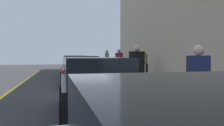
{
  "coord_description": "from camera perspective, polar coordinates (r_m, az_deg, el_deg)",
  "views": [
    {
      "loc": [
        -11.62,
        0.99,
        1.59
      ],
      "look_at": [
        -1.38,
        -1.11,
        1.22
      ],
      "focal_mm": 39.15,
      "sensor_mm": 36.0,
      "label": 1
    }
  ],
  "objects": [
    {
      "name": "pedestrian_navy_coat",
      "position": [
        5.12,
        19.52,
        -4.51
      ],
      "size": [
        0.48,
        0.52,
        1.63
      ],
      "color": "black",
      "rests_on": "sidewalk"
    },
    {
      "name": "rolling_suitcase",
      "position": [
        17.43,
        7.03,
        -1.71
      ],
      "size": [
        0.34,
        0.22,
        0.98
      ],
      "color": "black",
      "rests_on": "sidewalk"
    },
    {
      "name": "parked_car_red",
      "position": [
        12.67,
        -7.59,
        -1.78
      ],
      "size": [
        4.27,
        1.98,
        1.51
      ],
      "color": "black",
      "rests_on": "ground"
    },
    {
      "name": "pedestrian_black_coat",
      "position": [
        8.53,
        5.81,
        -1.31
      ],
      "size": [
        0.53,
        0.57,
        1.78
      ],
      "color": "black",
      "rests_on": "sidewalk"
    },
    {
      "name": "parked_car_maroon",
      "position": [
        19.08,
        -8.72,
        -0.5
      ],
      "size": [
        4.72,
        1.92,
        1.51
      ],
      "color": "black",
      "rests_on": "ground"
    },
    {
      "name": "lane_stripe_centre",
      "position": [
        11.94,
        -22.24,
        -5.78
      ],
      "size": [
        28.0,
        0.14,
        0.01
      ],
      "primitive_type": "cube",
      "color": "gold",
      "rests_on": "ground"
    },
    {
      "name": "pedestrian_olive_coat",
      "position": [
        16.96,
        7.55,
        0.16
      ],
      "size": [
        0.46,
        0.55,
        1.68
      ],
      "color": "black",
      "rests_on": "sidewalk"
    },
    {
      "name": "pedestrian_grey_coat",
      "position": [
        22.39,
        -1.19,
        0.82
      ],
      "size": [
        0.56,
        0.59,
        1.83
      ],
      "color": "black",
      "rests_on": "sidewalk"
    },
    {
      "name": "ground_plane",
      "position": [
        11.77,
        -6.67,
        -5.77
      ],
      "size": [
        56.0,
        56.0,
        0.0
      ],
      "primitive_type": "plane",
      "color": "#333335"
    },
    {
      "name": "pedestrian_burgundy_coat",
      "position": [
        17.92,
        1.64,
        0.48
      ],
      "size": [
        0.57,
        0.53,
        1.8
      ],
      "color": "black",
      "rests_on": "sidewalk"
    },
    {
      "name": "sidewalk",
      "position": [
        12.48,
        8.66,
        -4.98
      ],
      "size": [
        28.0,
        4.6,
        0.15
      ],
      "primitive_type": "cube",
      "color": "gray",
      "rests_on": "ground"
    },
    {
      "name": "parked_car_black",
      "position": [
        6.53,
        -3.82,
        -5.35
      ],
      "size": [
        4.15,
        1.92,
        1.51
      ],
      "color": "black",
      "rests_on": "ground"
    },
    {
      "name": "snow_bank_curb",
      "position": [
        11.6,
        -3.11,
        -5.32
      ],
      "size": [
        6.16,
        0.56,
        0.22
      ],
      "primitive_type": "cube",
      "color": "white",
      "rests_on": "ground"
    }
  ]
}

